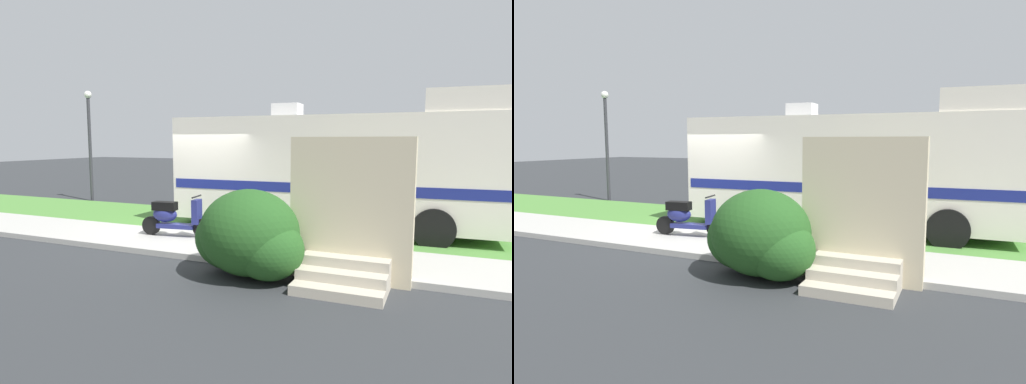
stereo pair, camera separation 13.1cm
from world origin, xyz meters
The scene contains 13 objects.
ground_plane centered at (0.00, 0.00, 0.00)m, with size 80.00×80.00×0.00m, color #2D3033.
sidewalk centered at (0.00, -1.20, 0.06)m, with size 24.00×2.00×0.12m.
grass_strip centered at (0.00, 1.50, 0.04)m, with size 24.00×3.40×0.08m.
motorhome_rv centered at (3.16, 1.69, 1.63)m, with size 8.07×2.64×3.44m.
scooter centered at (-0.04, -0.90, 0.58)m, with size 1.73×0.56×0.97m.
bicycle centered at (2.76, -1.29, 0.49)m, with size 1.66×0.55×0.87m.
pickup_truck_near centered at (6.31, 5.88, 0.94)m, with size 5.71×2.19×1.74m.
pickup_truck_far centered at (5.47, 9.23, 0.98)m, with size 5.78×2.33×1.84m.
porch_steps centered at (4.31, -2.29, 0.97)m, with size 2.00×1.26×2.40m.
bush_by_porch centered at (2.68, -2.68, 0.70)m, with size 2.09×1.57×1.48m.
bottle_green centered at (3.43, -0.61, 0.24)m, with size 0.06×0.06×0.29m.
bottle_spare centered at (4.36, -1.27, 0.22)m, with size 0.07×0.07×0.24m.
street_lamp_post centered at (-6.85, 3.60, 2.56)m, with size 0.28×0.28×4.22m.
Camera 2 is at (5.82, -9.27, 2.34)m, focal length 30.59 mm.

